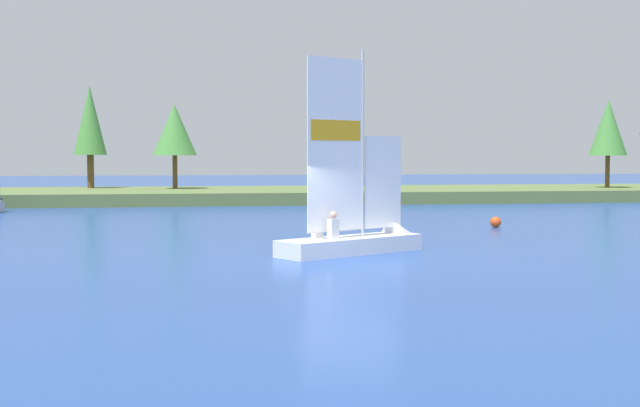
% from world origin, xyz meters
% --- Properties ---
extents(ground_plane, '(200.00, 200.00, 0.00)m').
position_xyz_m(ground_plane, '(0.00, 0.00, 0.00)').
color(ground_plane, '#234793').
extents(shore_bank, '(80.00, 11.45, 0.71)m').
position_xyz_m(shore_bank, '(0.00, 30.91, 0.36)').
color(shore_bank, '#5B703D').
rests_on(shore_bank, ground).
extents(shoreline_tree_midleft, '(2.06, 2.06, 6.50)m').
position_xyz_m(shoreline_tree_midleft, '(-10.03, 34.27, 4.95)').
color(shoreline_tree_midleft, brown).
rests_on(shoreline_tree_midleft, shore_bank).
extents(shoreline_tree_centre, '(2.72, 2.72, 5.27)m').
position_xyz_m(shoreline_tree_centre, '(-4.73, 32.52, 4.37)').
color(shoreline_tree_centre, brown).
rests_on(shoreline_tree_centre, shore_bank).
extents(shoreline_tree_midright, '(2.38, 2.38, 5.64)m').
position_xyz_m(shoreline_tree_midright, '(22.81, 29.82, 4.54)').
color(shoreline_tree_midright, brown).
rests_on(shoreline_tree_midright, shore_bank).
extents(sailboat, '(5.03, 3.64, 6.12)m').
position_xyz_m(sailboat, '(1.03, 2.38, 0.52)').
color(sailboat, white).
rests_on(sailboat, ground).
extents(channel_buoy, '(0.42, 0.42, 0.42)m').
position_xyz_m(channel_buoy, '(7.70, 9.77, 0.21)').
color(channel_buoy, '#E54C19').
rests_on(channel_buoy, ground).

